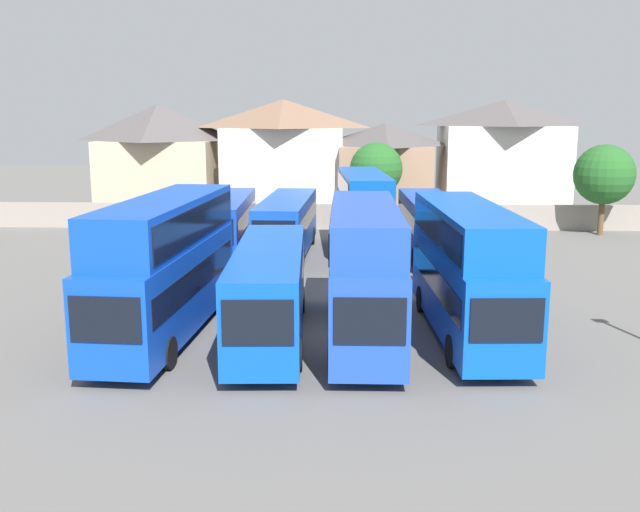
{
  "coord_description": "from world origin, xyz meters",
  "views": [
    {
      "loc": [
        1.09,
        -25.79,
        8.25
      ],
      "look_at": [
        0.0,
        3.0,
        2.49
      ],
      "focal_mm": 40.27,
      "sensor_mm": 36.0,
      "label": 1
    }
  ],
  "objects_px": {
    "bus_4": "(467,264)",
    "house_terrace_far_right": "(502,156)",
    "house_terrace_centre": "(284,156)",
    "bus_3": "(365,266)",
    "bus_5": "(226,222)",
    "bus_7": "(364,210)",
    "tree_behind_wall": "(376,169)",
    "bus_6": "(287,223)",
    "bus_2": "(269,287)",
    "house_terrace_right": "(384,168)",
    "house_terrace_left": "(159,157)",
    "bus_1": "(166,260)",
    "tree_left_of_lot": "(604,175)",
    "bus_8": "(429,223)"
  },
  "relations": [
    {
      "from": "bus_4",
      "to": "bus_5",
      "type": "bearing_deg",
      "value": -145.95
    },
    {
      "from": "tree_left_of_lot",
      "to": "house_terrace_left",
      "type": "bearing_deg",
      "value": 162.12
    },
    {
      "from": "bus_1",
      "to": "house_terrace_left",
      "type": "distance_m",
      "value": 35.57
    },
    {
      "from": "tree_left_of_lot",
      "to": "tree_behind_wall",
      "type": "xyz_separation_m",
      "value": [
        -15.27,
        4.5,
        -0.02
      ]
    },
    {
      "from": "bus_3",
      "to": "house_terrace_left",
      "type": "xyz_separation_m",
      "value": [
        -16.48,
        34.57,
        1.79
      ]
    },
    {
      "from": "bus_2",
      "to": "house_terrace_far_right",
      "type": "xyz_separation_m",
      "value": [
        15.68,
        35.03,
        2.78
      ]
    },
    {
      "from": "bus_3",
      "to": "house_terrace_centre",
      "type": "height_order",
      "value": "house_terrace_centre"
    },
    {
      "from": "bus_6",
      "to": "bus_2",
      "type": "bearing_deg",
      "value": 4.45
    },
    {
      "from": "bus_7",
      "to": "house_terrace_left",
      "type": "xyz_separation_m",
      "value": [
        -16.79,
        18.87,
        1.84
      ]
    },
    {
      "from": "bus_4",
      "to": "bus_5",
      "type": "height_order",
      "value": "bus_4"
    },
    {
      "from": "bus_2",
      "to": "house_terrace_right",
      "type": "bearing_deg",
      "value": 167.34
    },
    {
      "from": "bus_5",
      "to": "tree_left_of_lot",
      "type": "height_order",
      "value": "tree_left_of_lot"
    },
    {
      "from": "bus_7",
      "to": "house_terrace_far_right",
      "type": "xyz_separation_m",
      "value": [
        11.87,
        19.28,
        1.99
      ]
    },
    {
      "from": "bus_6",
      "to": "bus_7",
      "type": "distance_m",
      "value": 4.57
    },
    {
      "from": "bus_4",
      "to": "house_terrace_far_right",
      "type": "xyz_separation_m",
      "value": [
        8.36,
        34.39,
        1.98
      ]
    },
    {
      "from": "house_terrace_centre",
      "to": "tree_behind_wall",
      "type": "xyz_separation_m",
      "value": [
        7.44,
        -5.61,
        -0.65
      ]
    },
    {
      "from": "bus_7",
      "to": "house_terrace_right",
      "type": "xyz_separation_m",
      "value": [
        2.05,
        17.84,
        1.06
      ]
    },
    {
      "from": "house_terrace_left",
      "to": "tree_behind_wall",
      "type": "bearing_deg",
      "value": -19.1
    },
    {
      "from": "tree_behind_wall",
      "to": "bus_6",
      "type": "bearing_deg",
      "value": -114.67
    },
    {
      "from": "tree_left_of_lot",
      "to": "bus_8",
      "type": "bearing_deg",
      "value": -147.85
    },
    {
      "from": "bus_4",
      "to": "bus_8",
      "type": "height_order",
      "value": "bus_4"
    },
    {
      "from": "house_terrace_far_right",
      "to": "tree_behind_wall",
      "type": "distance_m",
      "value": 12.59
    },
    {
      "from": "bus_5",
      "to": "house_terrace_centre",
      "type": "relative_size",
      "value": 1.1
    },
    {
      "from": "house_terrace_centre",
      "to": "tree_left_of_lot",
      "type": "xyz_separation_m",
      "value": [
        22.71,
        -10.11,
        -0.63
      ]
    },
    {
      "from": "bus_4",
      "to": "house_terrace_right",
      "type": "xyz_separation_m",
      "value": [
        -1.47,
        32.95,
        1.05
      ]
    },
    {
      "from": "bus_6",
      "to": "tree_left_of_lot",
      "type": "xyz_separation_m",
      "value": [
        20.95,
        7.87,
        2.21
      ]
    },
    {
      "from": "bus_2",
      "to": "tree_behind_wall",
      "type": "bearing_deg",
      "value": 167.24
    },
    {
      "from": "bus_3",
      "to": "house_terrace_far_right",
      "type": "height_order",
      "value": "house_terrace_far_right"
    },
    {
      "from": "bus_1",
      "to": "bus_7",
      "type": "height_order",
      "value": "bus_1"
    },
    {
      "from": "house_terrace_centre",
      "to": "bus_6",
      "type": "bearing_deg",
      "value": -84.41
    },
    {
      "from": "house_terrace_left",
      "to": "bus_6",
      "type": "bearing_deg",
      "value": -56.51
    },
    {
      "from": "bus_2",
      "to": "bus_7",
      "type": "xyz_separation_m",
      "value": [
        3.81,
        15.75,
        0.79
      ]
    },
    {
      "from": "house_terrace_right",
      "to": "tree_left_of_lot",
      "type": "xyz_separation_m",
      "value": [
        14.42,
        -9.7,
        0.33
      ]
    },
    {
      "from": "bus_2",
      "to": "house_terrace_left",
      "type": "distance_m",
      "value": 37.07
    },
    {
      "from": "house_terrace_left",
      "to": "house_terrace_centre",
      "type": "xyz_separation_m",
      "value": [
        10.55,
        -0.62,
        0.18
      ]
    },
    {
      "from": "house_terrace_right",
      "to": "house_terrace_far_right",
      "type": "height_order",
      "value": "house_terrace_far_right"
    },
    {
      "from": "bus_7",
      "to": "house_terrace_far_right",
      "type": "relative_size",
      "value": 1.02
    },
    {
      "from": "bus_7",
      "to": "house_terrace_centre",
      "type": "height_order",
      "value": "house_terrace_centre"
    },
    {
      "from": "bus_7",
      "to": "bus_8",
      "type": "height_order",
      "value": "bus_7"
    },
    {
      "from": "bus_4",
      "to": "house_terrace_right",
      "type": "distance_m",
      "value": 33.0
    },
    {
      "from": "house_terrace_left",
      "to": "house_terrace_far_right",
      "type": "distance_m",
      "value": 28.67
    },
    {
      "from": "bus_3",
      "to": "bus_5",
      "type": "height_order",
      "value": "bus_3"
    },
    {
      "from": "house_terrace_centre",
      "to": "house_terrace_far_right",
      "type": "height_order",
      "value": "house_terrace_centre"
    },
    {
      "from": "bus_5",
      "to": "bus_6",
      "type": "distance_m",
      "value": 3.63
    },
    {
      "from": "bus_8",
      "to": "tree_left_of_lot",
      "type": "bearing_deg",
      "value": 120.53
    },
    {
      "from": "bus_6",
      "to": "house_terrace_centre",
      "type": "relative_size",
      "value": 1.13
    },
    {
      "from": "house_terrace_centre",
      "to": "tree_left_of_lot",
      "type": "height_order",
      "value": "house_terrace_centre"
    },
    {
      "from": "bus_1",
      "to": "tree_left_of_lot",
      "type": "xyz_separation_m",
      "value": [
        24.14,
        23.61,
        1.23
      ]
    },
    {
      "from": "bus_4",
      "to": "bus_6",
      "type": "height_order",
      "value": "bus_4"
    },
    {
      "from": "bus_4",
      "to": "tree_left_of_lot",
      "type": "height_order",
      "value": "tree_left_of_lot"
    }
  ]
}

